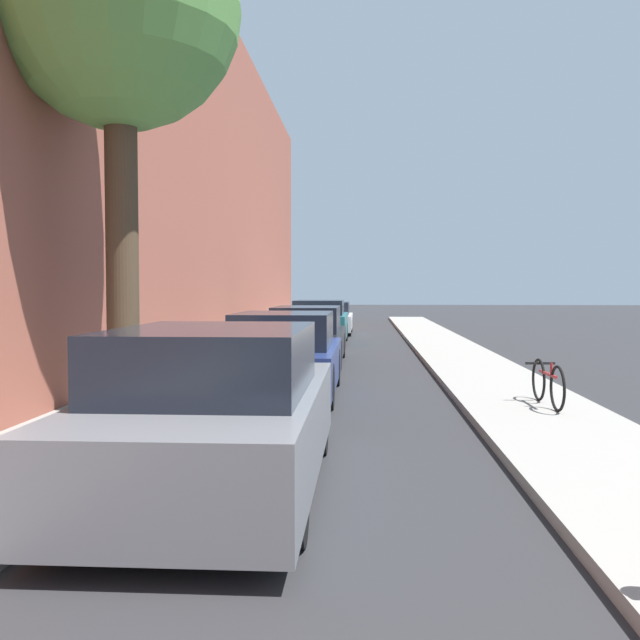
# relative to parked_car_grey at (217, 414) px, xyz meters

# --- Properties ---
(ground_plane) EXTENTS (120.00, 120.00, 0.00)m
(ground_plane) POSITION_rel_parked_car_grey_xyz_m (0.88, 9.14, -0.70)
(ground_plane) COLOR #28282B
(sidewalk_left) EXTENTS (2.00, 52.00, 0.12)m
(sidewalk_left) POSITION_rel_parked_car_grey_xyz_m (-2.02, 9.14, -0.64)
(sidewalk_left) COLOR gray
(sidewalk_left) RESTS_ON ground
(sidewalk_right) EXTENTS (2.00, 52.00, 0.12)m
(sidewalk_right) POSITION_rel_parked_car_grey_xyz_m (3.78, 9.14, -0.64)
(sidewalk_right) COLOR gray
(sidewalk_right) RESTS_ON ground
(building_facade_left) EXTENTS (0.70, 52.00, 10.60)m
(building_facade_left) POSITION_rel_parked_car_grey_xyz_m (-3.37, 9.14, 4.60)
(building_facade_left) COLOR brown
(building_facade_left) RESTS_ON ground
(parked_car_grey) EXTENTS (1.85, 4.44, 1.49)m
(parked_car_grey) POSITION_rel_parked_car_grey_xyz_m (0.00, 0.00, 0.00)
(parked_car_grey) COLOR black
(parked_car_grey) RESTS_ON ground
(parked_car_navy) EXTENTS (1.77, 4.14, 1.42)m
(parked_car_navy) POSITION_rel_parked_car_grey_xyz_m (-0.01, 5.47, -0.02)
(parked_car_navy) COLOR black
(parked_car_navy) RESTS_ON ground
(parked_car_black) EXTENTS (1.74, 4.58, 1.39)m
(parked_car_black) POSITION_rel_parked_car_grey_xyz_m (-0.04, 10.58, -0.04)
(parked_car_black) COLOR black
(parked_car_black) RESTS_ON ground
(parked_car_teal) EXTENTS (1.78, 4.19, 1.43)m
(parked_car_teal) POSITION_rel_parked_car_grey_xyz_m (-0.13, 16.56, -0.01)
(parked_car_teal) COLOR black
(parked_car_teal) RESTS_ON ground
(parked_car_white) EXTENTS (1.83, 4.20, 1.28)m
(parked_car_white) POSITION_rel_parked_car_grey_xyz_m (-0.07, 21.37, -0.08)
(parked_car_white) COLOR black
(parked_car_white) RESTS_ON ground
(street_tree_near) EXTENTS (3.27, 3.27, 7.13)m
(street_tree_near) POSITION_rel_parked_car_grey_xyz_m (-1.96, 3.11, 4.83)
(street_tree_near) COLOR #423323
(street_tree_near) RESTS_ON sidewalk_left
(bicycle) EXTENTS (0.44, 1.58, 0.65)m
(bicycle) POSITION_rel_parked_car_grey_xyz_m (4.00, 4.06, -0.25)
(bicycle) COLOR black
(bicycle) RESTS_ON sidewalk_right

